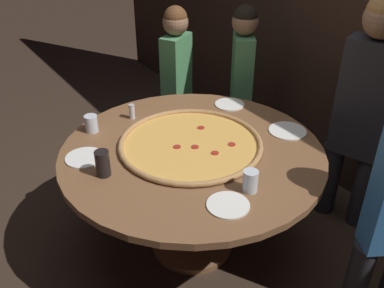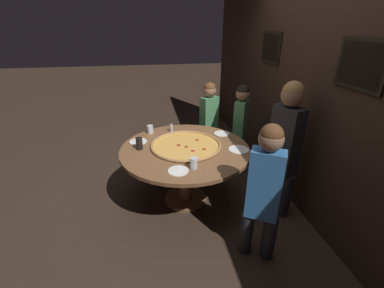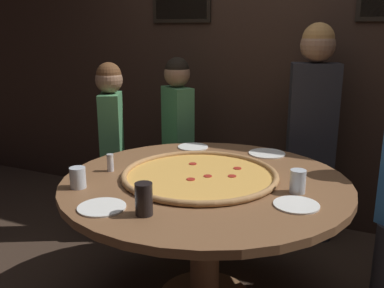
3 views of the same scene
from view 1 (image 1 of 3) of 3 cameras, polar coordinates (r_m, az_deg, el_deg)
ground_plane at (r=2.89m, az=0.02°, el=-13.24°), size 24.00×24.00×0.00m
back_wall at (r=3.12m, az=21.79°, el=15.85°), size 6.40×0.08×2.60m
dining_table at (r=2.50m, az=0.03°, el=-3.41°), size 1.50×1.50×0.74m
giant_pizza at (r=2.45m, az=-0.19°, el=0.09°), size 0.83×0.83×0.03m
drink_cup_far_left at (r=2.22m, az=-11.82°, el=-2.55°), size 0.08×0.08×0.14m
drink_cup_front_edge at (r=2.10m, az=7.78°, el=-4.92°), size 0.08×0.08×0.11m
drink_cup_beside_pizza at (r=2.65m, az=-13.28°, el=2.67°), size 0.08×0.08×0.10m
white_plate_left_side at (r=2.66m, az=12.62°, el=1.73°), size 0.23×0.23×0.01m
white_plate_right_side at (r=2.93m, az=5.03°, el=5.30°), size 0.20×0.20×0.01m
white_plate_beside_cup at (r=2.42m, az=-14.12°, el=-1.76°), size 0.21×0.21×0.01m
white_plate_near_front at (r=2.02m, az=4.83°, el=-8.10°), size 0.20×0.20×0.01m
condiment_shaker at (r=2.75m, az=-8.02°, el=4.32°), size 0.04×0.04×0.10m
diner_side_right at (r=3.36m, az=6.63°, el=8.61°), size 0.33×0.28×1.30m
diner_centre_back at (r=3.40m, az=-2.07°, el=8.87°), size 0.25×0.34×1.28m
diner_far_right at (r=2.83m, az=21.99°, el=4.92°), size 0.41×0.26×1.54m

